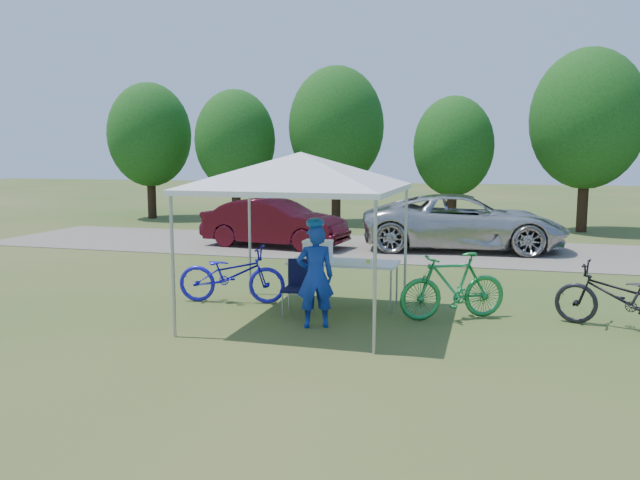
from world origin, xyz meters
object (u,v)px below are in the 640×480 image
(cooler, at_px, (318,250))
(folding_chair, at_px, (300,282))
(folding_table, at_px, (343,264))
(minivan, at_px, (464,222))
(bike_blue, at_px, (232,274))
(cyclist, at_px, (315,277))
(bike_dark, at_px, (621,297))
(sedan, at_px, (275,223))
(bike_green, at_px, (453,286))

(cooler, bearing_deg, folding_chair, -96.45)
(folding_table, xyz_separation_m, minivan, (1.76, 7.27, 0.05))
(bike_blue, bearing_deg, folding_chair, -116.72)
(folding_chair, distance_m, cyclist, 0.91)
(cooler, distance_m, bike_blue, 1.64)
(cooler, bearing_deg, folding_table, 0.00)
(bike_blue, distance_m, bike_dark, 6.50)
(bike_blue, bearing_deg, bike_dark, -99.42)
(minivan, bearing_deg, folding_chair, 158.58)
(sedan, bearing_deg, bike_dark, -122.74)
(bike_blue, relative_size, minivan, 0.35)
(folding_chair, relative_size, minivan, 0.16)
(folding_table, relative_size, bike_dark, 1.00)
(folding_chair, bearing_deg, minivan, 70.86)
(folding_table, height_order, folding_chair, folding_chair)
(cooler, bearing_deg, minivan, 72.93)
(cyclist, distance_m, sedan, 8.62)
(folding_chair, distance_m, bike_green, 2.55)
(bike_blue, bearing_deg, minivan, -35.33)
(sedan, bearing_deg, minivan, -72.96)
(bike_green, distance_m, bike_dark, 2.53)
(folding_chair, height_order, bike_green, bike_green)
(folding_table, height_order, cyclist, cyclist)
(folding_table, height_order, sedan, sedan)
(bike_dark, height_order, minivan, minivan)
(folding_chair, height_order, bike_blue, bike_blue)
(bike_green, bearing_deg, bike_dark, 63.08)
(sedan, bearing_deg, cyclist, -148.96)
(cooler, relative_size, minivan, 0.09)
(cyclist, distance_m, bike_blue, 2.28)
(cooler, height_order, cyclist, cyclist)
(folding_table, distance_m, cyclist, 1.54)
(cooler, bearing_deg, bike_green, -10.67)
(cyclist, relative_size, minivan, 0.29)
(cyclist, bearing_deg, bike_dark, 170.30)
(folding_chair, distance_m, bike_dark, 5.07)
(cooler, height_order, bike_green, cooler)
(folding_table, distance_m, bike_dark, 4.51)
(bike_dark, bearing_deg, folding_chair, -68.81)
(folding_table, distance_m, bike_green, 2.02)
(cyclist, xyz_separation_m, bike_blue, (-1.93, 1.19, -0.29))
(folding_chair, xyz_separation_m, cyclist, (0.48, -0.73, 0.26))
(cooler, xyz_separation_m, minivan, (2.23, 7.27, -0.18))
(bike_green, distance_m, sedan, 8.76)
(minivan, distance_m, sedan, 5.41)
(sedan, bearing_deg, bike_green, -133.74)
(cyclist, xyz_separation_m, bike_green, (2.04, 1.08, -0.25))
(cyclist, height_order, minivan, cyclist)
(bike_green, height_order, minivan, minivan)
(bike_green, distance_m, minivan, 7.74)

